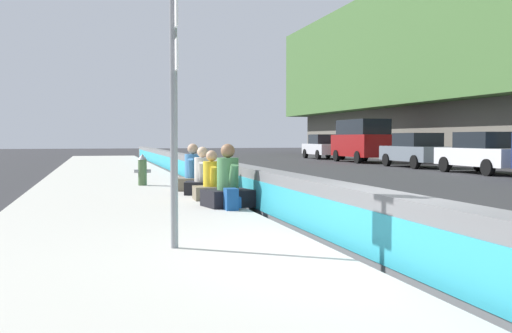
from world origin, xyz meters
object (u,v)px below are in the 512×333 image
object	(u,v)px
fire_hydrant	(142,169)
seated_person_far	(193,176)
parked_car_fourth	(484,153)
parked_car_midline	(416,150)
parked_car_far	(362,140)
seated_person_foreground	(228,187)
route_sign_post	(174,73)
seated_person_middle	(212,184)
seated_person_rear	(203,179)
parked_car_farther	(324,147)
backpack	(232,199)

from	to	relation	value
fire_hydrant	seated_person_far	world-z (taller)	seated_person_far
fire_hydrant	parked_car_fourth	world-z (taller)	parked_car_fourth
parked_car_midline	parked_car_far	size ratio (longest dim) A/B	0.88
seated_person_foreground	parked_car_far	xyz separation A→B (m)	(22.12, -12.97, 0.83)
route_sign_post	seated_person_foreground	xyz separation A→B (m)	(4.15, -1.54, -1.71)
parked_car_midline	seated_person_far	bearing A→B (deg)	132.31
parked_car_far	seated_person_middle	bearing A→B (deg)	147.86
seated_person_rear	parked_car_far	bearing A→B (deg)	-33.74
fire_hydrant	seated_person_far	bearing A→B (deg)	-150.56
seated_person_middle	parked_car_midline	size ratio (longest dim) A/B	0.24
fire_hydrant	parked_car_fourth	xyz separation A→B (m)	(4.43, -14.12, 0.27)
parked_car_midline	seated_person_rear	bearing A→B (deg)	135.00
parked_car_fourth	parked_car_far	xyz separation A→B (m)	(11.96, -0.07, 0.49)
route_sign_post	parked_car_fourth	world-z (taller)	route_sign_post
seated_person_foreground	seated_person_far	size ratio (longest dim) A/B	1.03
seated_person_foreground	seated_person_rear	world-z (taller)	seated_person_foreground
parked_car_far	parked_car_farther	size ratio (longest dim) A/B	1.12
seated_person_middle	seated_person_far	distance (m)	2.37
route_sign_post	fire_hydrant	bearing A→B (deg)	-1.90
parked_car_far	seated_person_foreground	bearing A→B (deg)	149.61
parked_car_far	seated_person_rear	bearing A→B (deg)	146.26
route_sign_post	parked_car_farther	xyz separation A→B (m)	(32.59, -14.51, -1.37)
parked_car_farther	route_sign_post	bearing A→B (deg)	156.01
parked_car_far	parked_car_midline	bearing A→B (deg)	179.51
route_sign_post	parked_car_far	world-z (taller)	route_sign_post
seated_person_rear	seated_person_far	world-z (taller)	seated_person_far
parked_car_farther	seated_person_middle	bearing A→B (deg)	154.30
seated_person_middle	seated_person_far	world-z (taller)	seated_person_far
fire_hydrant	seated_person_rear	distance (m)	3.30
fire_hydrant	parked_car_farther	size ratio (longest dim) A/B	0.19
seated_person_foreground	parked_car_farther	world-z (taller)	parked_car_farther
fire_hydrant	seated_person_middle	size ratio (longest dim) A/B	0.83
seated_person_far	parked_car_midline	xyz separation A→B (m)	(11.84, -13.01, 0.35)
seated_person_rear	parked_car_midline	world-z (taller)	parked_car_midline
seated_person_far	parked_car_far	xyz separation A→B (m)	(18.37, -13.07, 0.84)
parked_car_midline	seated_person_foreground	bearing A→B (deg)	140.37
seated_person_foreground	seated_person_middle	world-z (taller)	seated_person_foreground
parked_car_midline	parked_car_far	xyz separation A→B (m)	(6.52, -0.06, 0.49)
seated_person_far	parked_car_far	size ratio (longest dim) A/B	0.23
seated_person_middle	backpack	world-z (taller)	seated_person_middle
seated_person_foreground	seated_person_far	distance (m)	3.75
route_sign_post	parked_car_fourth	size ratio (longest dim) A/B	0.79
parked_car_far	backpack	bearing A→B (deg)	150.15
backpack	parked_car_midline	bearing A→B (deg)	-38.73
seated_person_middle	backpack	xyz separation A→B (m)	(-1.96, -0.01, -0.14)
seated_person_far	parked_car_far	distance (m)	22.56
seated_person_foreground	parked_car_fourth	bearing A→B (deg)	-51.80
seated_person_foreground	parked_car_farther	bearing A→B (deg)	-24.51
backpack	parked_car_midline	size ratio (longest dim) A/B	0.09
fire_hydrant	seated_person_foreground	world-z (taller)	seated_person_foreground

